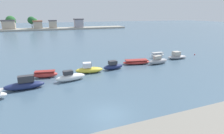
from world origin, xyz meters
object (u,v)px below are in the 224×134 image
at_px(mooring_buoy_0, 128,61).
at_px(mooring_buoy_1, 195,55).
at_px(moored_boat_7, 158,61).
at_px(moored_boat_3, 70,77).
at_px(moored_boat_5, 113,66).
at_px(moored_boat_1, 24,85).
at_px(moored_boat_4, 89,69).
at_px(moored_boat_6, 136,62).
at_px(moored_boat_8, 157,55).
at_px(moored_boat_9, 177,56).
at_px(moored_boat_2, 45,74).

distance_m(mooring_buoy_0, mooring_buoy_1, 17.50).
xyz_separation_m(moored_boat_7, mooring_buoy_1, (12.83, 3.27, -0.49)).
height_order(moored_boat_7, mooring_buoy_0, moored_boat_7).
bearing_deg(mooring_buoy_1, mooring_buoy_0, 177.94).
relative_size(moored_boat_3, moored_boat_7, 0.98).
bearing_deg(moored_boat_5, mooring_buoy_1, 2.28).
bearing_deg(moored_boat_1, moored_boat_3, 7.58).
bearing_deg(moored_boat_5, moored_boat_4, 178.20).
distance_m(moored_boat_4, moored_boat_5, 4.52).
distance_m(moored_boat_6, moored_boat_8, 7.71).
relative_size(moored_boat_1, moored_boat_4, 1.06).
xyz_separation_m(moored_boat_6, moored_boat_9, (10.38, 0.51, 0.15)).
height_order(moored_boat_7, moored_boat_8, moored_boat_7).
bearing_deg(moored_boat_1, moored_boat_9, 10.59).
distance_m(moored_boat_2, mooring_buoy_0, 16.85).
distance_m(moored_boat_7, mooring_buoy_1, 13.24).
bearing_deg(moored_boat_2, mooring_buoy_1, 15.48).
relative_size(moored_boat_3, moored_boat_9, 0.97).
bearing_deg(moored_boat_2, moored_boat_4, 7.49).
relative_size(moored_boat_7, moored_boat_8, 1.40).
relative_size(moored_boat_1, moored_boat_6, 0.88).
distance_m(moored_boat_4, moored_boat_7, 14.07).
xyz_separation_m(moored_boat_1, moored_boat_7, (23.67, 3.96, -0.02)).
bearing_deg(moored_boat_7, moored_boat_1, -176.98).
relative_size(moored_boat_6, mooring_buoy_1, 23.90).
bearing_deg(moored_boat_9, moored_boat_7, -157.75).
relative_size(moored_boat_1, mooring_buoy_0, 14.91).
relative_size(moored_boat_2, mooring_buoy_0, 11.61).
bearing_deg(moored_boat_7, moored_boat_8, 49.40).
bearing_deg(moored_boat_9, moored_boat_1, -163.83).
bearing_deg(moored_boat_9, moored_boat_8, 147.20).
height_order(moored_boat_6, moored_boat_8, moored_boat_8).
distance_m(moored_boat_8, mooring_buoy_0, 7.77).
bearing_deg(mooring_buoy_0, moored_boat_2, -166.04).
bearing_deg(moored_boat_7, mooring_buoy_1, 7.81).
relative_size(moored_boat_2, moored_boat_8, 1.18).
relative_size(moored_boat_5, mooring_buoy_1, 16.14).
bearing_deg(moored_boat_9, moored_boat_3, -163.07).
height_order(moored_boat_2, moored_boat_9, moored_boat_9).
bearing_deg(moored_boat_1, moored_boat_6, 14.85).
bearing_deg(moored_boat_6, moored_boat_9, 13.30).
bearing_deg(moored_boat_8, moored_boat_7, -122.80).
height_order(moored_boat_1, moored_boat_2, moored_boat_1).
bearing_deg(moored_boat_3, moored_boat_8, 12.86).
bearing_deg(moored_boat_2, moored_boat_6, 15.19).
relative_size(moored_boat_3, moored_boat_5, 1.17).
xyz_separation_m(moored_boat_4, moored_boat_7, (14.07, 0.43, 0.01)).
xyz_separation_m(moored_boat_3, moored_boat_5, (8.01, 3.00, -0.01)).
bearing_deg(moored_boat_8, moored_boat_1, -161.04).
distance_m(moored_boat_7, moored_boat_9, 6.68).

